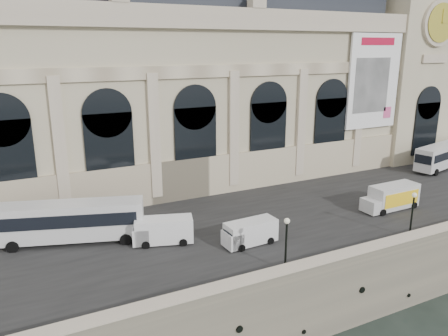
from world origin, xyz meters
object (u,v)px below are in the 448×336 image
object	(u,v)px
bus_left	(71,221)
lamp_left	(286,245)
box_truck	(391,197)
van_c	(160,231)
lamp_right	(412,215)
van_b	(248,233)
bus_right	(444,155)

from	to	relation	value
bus_left	lamp_left	bearing A→B (deg)	-42.27
bus_left	box_truck	size ratio (longest dim) A/B	1.90
van_c	box_truck	bearing A→B (deg)	-7.05
lamp_left	lamp_right	xyz separation A→B (m)	(14.44, 0.03, -0.04)
bus_left	lamp_right	bearing A→B (deg)	-24.61
lamp_right	van_b	bearing A→B (deg)	159.39
lamp_left	lamp_right	bearing A→B (deg)	0.13
van_c	lamp_left	world-z (taller)	lamp_left
van_b	van_c	bearing A→B (deg)	150.89
bus_right	lamp_left	xyz separation A→B (m)	(-38.86, -15.28, 0.21)
van_c	bus_left	bearing A→B (deg)	152.17
bus_left	van_c	distance (m)	8.31
lamp_left	van_b	bearing A→B (deg)	93.41
van_c	box_truck	xyz separation A→B (m)	(26.02, -3.22, 0.17)
box_truck	van_c	bearing A→B (deg)	172.95
bus_left	van_b	xyz separation A→B (m)	(14.40, -7.81, -1.02)
bus_right	van_c	size ratio (longest dim) A/B	2.19
van_c	box_truck	world-z (taller)	box_truck
bus_left	lamp_left	size ratio (longest dim) A/B	2.90
lamp_left	lamp_right	world-z (taller)	lamp_left
bus_left	van_c	bearing A→B (deg)	-27.83
bus_left	bus_right	xyz separation A→B (m)	(53.59, 1.88, -0.09)
bus_right	van_b	distance (m)	40.38
van_b	bus_left	bearing A→B (deg)	151.54
box_truck	bus_left	bearing A→B (deg)	168.02
bus_right	box_truck	xyz separation A→B (m)	(-20.27, -8.95, -0.67)
van_c	lamp_left	size ratio (longest dim) A/B	1.27
lamp_left	van_c	bearing A→B (deg)	127.92
bus_right	lamp_left	bearing A→B (deg)	-158.54
bus_right	box_truck	distance (m)	22.17
box_truck	lamp_right	size ratio (longest dim) A/B	1.55
van_c	lamp_right	bearing A→B (deg)	-23.50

